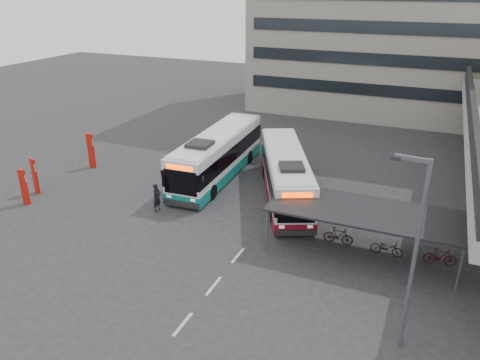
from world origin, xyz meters
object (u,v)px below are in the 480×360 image
at_px(pedestrian, 157,198).
at_px(lamp_post, 413,246).
at_px(bus_teal, 218,155).
at_px(bus_main, 285,175).

xyz_separation_m(pedestrian, lamp_post, (15.54, -6.46, 3.67)).
relative_size(bus_teal, lamp_post, 1.53).
height_order(bus_main, lamp_post, lamp_post).
xyz_separation_m(bus_main, lamp_post, (8.71, -11.82, 3.02)).
xyz_separation_m(bus_main, pedestrian, (-6.83, -5.36, -0.65)).
height_order(bus_main, pedestrian, bus_main).
distance_m(bus_teal, lamp_post, 19.92).
bearing_deg(lamp_post, pedestrian, 163.90).
height_order(bus_main, bus_teal, bus_teal).
relative_size(bus_main, bus_teal, 0.93).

